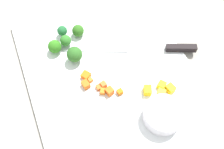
# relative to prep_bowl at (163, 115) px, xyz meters

# --- Properties ---
(ground_plane) EXTENTS (4.00, 4.00, 0.00)m
(ground_plane) POSITION_rel_prep_bowl_xyz_m (-0.14, -0.06, -0.03)
(ground_plane) COLOR gray
(cutting_board) EXTENTS (0.50, 0.39, 0.01)m
(cutting_board) POSITION_rel_prep_bowl_xyz_m (-0.14, -0.06, -0.02)
(cutting_board) COLOR white
(cutting_board) RESTS_ON ground_plane
(prep_bowl) EXTENTS (0.08, 0.08, 0.03)m
(prep_bowl) POSITION_rel_prep_bowl_xyz_m (0.00, 0.00, 0.00)
(prep_bowl) COLOR white
(prep_bowl) RESTS_ON cutting_board
(chef_knife) EXTENTS (0.16, 0.35, 0.02)m
(chef_knife) POSITION_rel_prep_bowl_xyz_m (-0.18, 0.05, -0.01)
(chef_knife) COLOR silver
(chef_knife) RESTS_ON cutting_board
(carrot_dice_0) EXTENTS (0.02, 0.01, 0.01)m
(carrot_dice_0) POSITION_rel_prep_bowl_xyz_m (-0.12, -0.09, -0.01)
(carrot_dice_0) COLOR orange
(carrot_dice_0) RESTS_ON cutting_board
(carrot_dice_1) EXTENTS (0.02, 0.02, 0.02)m
(carrot_dice_1) POSITION_rel_prep_bowl_xyz_m (-0.14, -0.13, -0.01)
(carrot_dice_1) COLOR orange
(carrot_dice_1) RESTS_ON cutting_board
(carrot_dice_2) EXTENTS (0.01, 0.01, 0.01)m
(carrot_dice_2) POSITION_rel_prep_bowl_xyz_m (-0.15, -0.11, -0.01)
(carrot_dice_2) COLOR orange
(carrot_dice_2) RESTS_ON cutting_board
(carrot_dice_3) EXTENTS (0.03, 0.03, 0.01)m
(carrot_dice_3) POSITION_rel_prep_bowl_xyz_m (-0.16, -0.12, -0.01)
(carrot_dice_3) COLOR orange
(carrot_dice_3) RESTS_ON cutting_board
(carrot_dice_4) EXTENTS (0.01, 0.01, 0.01)m
(carrot_dice_4) POSITION_rel_prep_bowl_xyz_m (-0.12, -0.10, -0.01)
(carrot_dice_4) COLOR orange
(carrot_dice_4) RESTS_ON cutting_board
(carrot_dice_5) EXTENTS (0.02, 0.02, 0.01)m
(carrot_dice_5) POSITION_rel_prep_bowl_xyz_m (-0.11, -0.10, -0.01)
(carrot_dice_5) COLOR orange
(carrot_dice_5) RESTS_ON cutting_board
(carrot_dice_6) EXTENTS (0.01, 0.01, 0.01)m
(carrot_dice_6) POSITION_rel_prep_bowl_xyz_m (-0.09, -0.06, -0.01)
(carrot_dice_6) COLOR orange
(carrot_dice_6) RESTS_ON cutting_board
(carrot_dice_7) EXTENTS (0.02, 0.02, 0.02)m
(carrot_dice_7) POSITION_rel_prep_bowl_xyz_m (-0.10, -0.08, -0.01)
(carrot_dice_7) COLOR orange
(carrot_dice_7) RESTS_ON cutting_board
(pepper_dice_0) EXTENTS (0.03, 0.02, 0.02)m
(pepper_dice_0) POSITION_rel_prep_bowl_xyz_m (-0.07, -0.00, -0.01)
(pepper_dice_0) COLOR yellow
(pepper_dice_0) RESTS_ON cutting_board
(pepper_dice_1) EXTENTS (0.02, 0.02, 0.01)m
(pepper_dice_1) POSITION_rel_prep_bowl_xyz_m (-0.07, 0.04, -0.01)
(pepper_dice_1) COLOR yellow
(pepper_dice_1) RESTS_ON cutting_board
(pepper_dice_2) EXTENTS (0.02, 0.02, 0.02)m
(pepper_dice_2) POSITION_rel_prep_bowl_xyz_m (-0.05, 0.05, -0.01)
(pepper_dice_2) COLOR yellow
(pepper_dice_2) RESTS_ON cutting_board
(pepper_dice_3) EXTENTS (0.02, 0.02, 0.01)m
(pepper_dice_3) POSITION_rel_prep_bowl_xyz_m (-0.05, 0.03, -0.01)
(pepper_dice_3) COLOR yellow
(pepper_dice_3) RESTS_ON cutting_board
(broccoli_floret_0) EXTENTS (0.03, 0.03, 0.03)m
(broccoli_floret_0) POSITION_rel_prep_bowl_xyz_m (-0.29, -0.09, -0.00)
(broccoli_floret_0) COLOR #8AB16C
(broccoli_floret_0) RESTS_ON cutting_board
(broccoli_floret_1) EXTENTS (0.04, 0.04, 0.04)m
(broccoli_floret_1) POSITION_rel_prep_bowl_xyz_m (-0.22, -0.13, 0.01)
(broccoli_floret_1) COLOR #94B257
(broccoli_floret_1) RESTS_ON cutting_board
(broccoli_floret_2) EXTENTS (0.03, 0.03, 0.04)m
(broccoli_floret_2) POSITION_rel_prep_bowl_xyz_m (-0.26, -0.16, 0.00)
(broccoli_floret_2) COLOR #98BE5D
(broccoli_floret_2) RESTS_ON cutting_board
(broccoli_floret_3) EXTENTS (0.03, 0.03, 0.03)m
(broccoli_floret_3) POSITION_rel_prep_bowl_xyz_m (-0.30, -0.13, 0.00)
(broccoli_floret_3) COLOR #8AB961
(broccoli_floret_3) RESTS_ON cutting_board
(broccoli_floret_4) EXTENTS (0.03, 0.03, 0.03)m
(broccoli_floret_4) POSITION_rel_prep_bowl_xyz_m (-0.27, -0.13, 0.00)
(broccoli_floret_4) COLOR #8AC162
(broccoli_floret_4) RESTS_ON cutting_board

